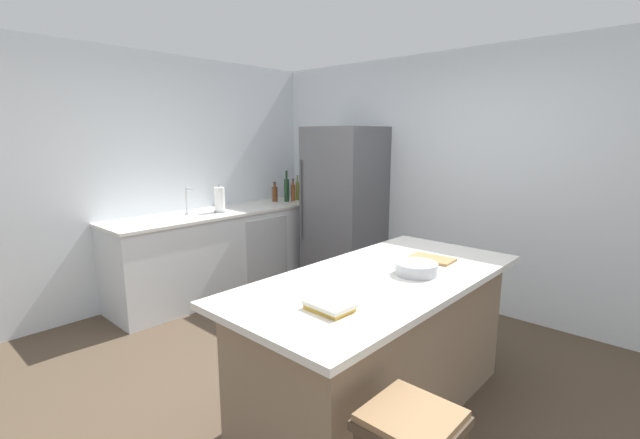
{
  "coord_description": "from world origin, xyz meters",
  "views": [
    {
      "loc": [
        1.97,
        -2.01,
        1.76
      ],
      "look_at": [
        -0.68,
        0.86,
        1.0
      ],
      "focal_mm": 24.25,
      "sensor_mm": 36.0,
      "label": 1
    }
  ],
  "objects_px": {
    "syrup_bottle": "(275,194)",
    "mixing_bowl": "(416,268)",
    "sink_faucet": "(187,200)",
    "cookbook_stack": "(330,306)",
    "olive_oil_bottle": "(298,190)",
    "soda_bottle": "(303,189)",
    "refrigerator": "(344,208)",
    "paper_towel_roll": "(220,200)",
    "vinegar_bottle": "(293,192)",
    "kitchen_island": "(380,343)",
    "wine_bottle": "(287,189)",
    "cutting_board": "(432,259)"
  },
  "relations": [
    {
      "from": "wine_bottle",
      "to": "mixing_bowl",
      "type": "relative_size",
      "value": 1.48
    },
    {
      "from": "kitchen_island",
      "to": "syrup_bottle",
      "type": "bearing_deg",
      "value": 150.86
    },
    {
      "from": "refrigerator",
      "to": "mixing_bowl",
      "type": "xyz_separation_m",
      "value": [
        1.86,
        -1.55,
        0.02
      ]
    },
    {
      "from": "sink_faucet",
      "to": "cookbook_stack",
      "type": "relative_size",
      "value": 1.25
    },
    {
      "from": "sink_faucet",
      "to": "wine_bottle",
      "type": "xyz_separation_m",
      "value": [
        0.07,
        1.37,
        -0.0
      ]
    },
    {
      "from": "sink_faucet",
      "to": "mixing_bowl",
      "type": "distance_m",
      "value": 2.78
    },
    {
      "from": "vinegar_bottle",
      "to": "cookbook_stack",
      "type": "relative_size",
      "value": 1.19
    },
    {
      "from": "kitchen_island",
      "to": "vinegar_bottle",
      "type": "height_order",
      "value": "vinegar_bottle"
    },
    {
      "from": "sink_faucet",
      "to": "wine_bottle",
      "type": "bearing_deg",
      "value": 86.92
    },
    {
      "from": "vinegar_bottle",
      "to": "mixing_bowl",
      "type": "xyz_separation_m",
      "value": [
        2.68,
        -1.51,
        -0.1
      ]
    },
    {
      "from": "olive_oil_bottle",
      "to": "syrup_bottle",
      "type": "relative_size",
      "value": 1.28
    },
    {
      "from": "kitchen_island",
      "to": "refrigerator",
      "type": "xyz_separation_m",
      "value": [
        -1.71,
        1.72,
        0.47
      ]
    },
    {
      "from": "wine_bottle",
      "to": "kitchen_island",
      "type": "bearing_deg",
      "value": -31.93
    },
    {
      "from": "cutting_board",
      "to": "soda_bottle",
      "type": "bearing_deg",
      "value": 152.49
    },
    {
      "from": "syrup_bottle",
      "to": "wine_bottle",
      "type": "bearing_deg",
      "value": 46.32
    },
    {
      "from": "sink_faucet",
      "to": "paper_towel_roll",
      "type": "distance_m",
      "value": 0.35
    },
    {
      "from": "olive_oil_bottle",
      "to": "kitchen_island",
      "type": "bearing_deg",
      "value": -34.92
    },
    {
      "from": "refrigerator",
      "to": "soda_bottle",
      "type": "bearing_deg",
      "value": 169.72
    },
    {
      "from": "paper_towel_roll",
      "to": "wine_bottle",
      "type": "xyz_separation_m",
      "value": [
        -0.03,
        1.03,
        0.02
      ]
    },
    {
      "from": "paper_towel_roll",
      "to": "syrup_bottle",
      "type": "xyz_separation_m",
      "value": [
        -0.14,
        0.92,
        -0.03
      ]
    },
    {
      "from": "wine_bottle",
      "to": "mixing_bowl",
      "type": "height_order",
      "value": "wine_bottle"
    },
    {
      "from": "olive_oil_bottle",
      "to": "soda_bottle",
      "type": "bearing_deg",
      "value": 79.28
    },
    {
      "from": "cutting_board",
      "to": "kitchen_island",
      "type": "bearing_deg",
      "value": -96.82
    },
    {
      "from": "refrigerator",
      "to": "sink_faucet",
      "type": "height_order",
      "value": "refrigerator"
    },
    {
      "from": "cookbook_stack",
      "to": "mixing_bowl",
      "type": "distance_m",
      "value": 0.79
    },
    {
      "from": "kitchen_island",
      "to": "cutting_board",
      "type": "height_order",
      "value": "cutting_board"
    },
    {
      "from": "wine_bottle",
      "to": "cutting_board",
      "type": "relative_size",
      "value": 1.26
    },
    {
      "from": "paper_towel_roll",
      "to": "wine_bottle",
      "type": "relative_size",
      "value": 0.8
    },
    {
      "from": "kitchen_island",
      "to": "mixing_bowl",
      "type": "xyz_separation_m",
      "value": [
        0.14,
        0.17,
        0.49
      ]
    },
    {
      "from": "paper_towel_roll",
      "to": "syrup_bottle",
      "type": "height_order",
      "value": "paper_towel_roll"
    },
    {
      "from": "syrup_bottle",
      "to": "soda_bottle",
      "type": "bearing_deg",
      "value": 71.99
    },
    {
      "from": "kitchen_island",
      "to": "syrup_bottle",
      "type": "distance_m",
      "value": 3.1
    },
    {
      "from": "kitchen_island",
      "to": "refrigerator",
      "type": "relative_size",
      "value": 1.11
    },
    {
      "from": "kitchen_island",
      "to": "vinegar_bottle",
      "type": "distance_m",
      "value": 3.1
    },
    {
      "from": "cookbook_stack",
      "to": "syrup_bottle",
      "type": "bearing_deg",
      "value": 142.88
    },
    {
      "from": "syrup_bottle",
      "to": "cookbook_stack",
      "type": "xyz_separation_m",
      "value": [
        2.78,
        -2.11,
        -0.1
      ]
    },
    {
      "from": "syrup_bottle",
      "to": "mixing_bowl",
      "type": "distance_m",
      "value": 3.1
    },
    {
      "from": "cutting_board",
      "to": "wine_bottle",
      "type": "bearing_deg",
      "value": 157.65
    },
    {
      "from": "refrigerator",
      "to": "soda_bottle",
      "type": "xyz_separation_m",
      "value": [
        -0.83,
        0.15,
        0.15
      ]
    },
    {
      "from": "sink_faucet",
      "to": "mixing_bowl",
      "type": "bearing_deg",
      "value": -1.22
    },
    {
      "from": "vinegar_bottle",
      "to": "cutting_board",
      "type": "xyz_separation_m",
      "value": [
        2.6,
        -1.17,
        -0.13
      ]
    },
    {
      "from": "paper_towel_roll",
      "to": "olive_oil_bottle",
      "type": "xyz_separation_m",
      "value": [
        -0.03,
        1.22,
        -0.01
      ]
    },
    {
      "from": "kitchen_island",
      "to": "mixing_bowl",
      "type": "height_order",
      "value": "mixing_bowl"
    },
    {
      "from": "wine_bottle",
      "to": "cutting_board",
      "type": "height_order",
      "value": "wine_bottle"
    },
    {
      "from": "sink_faucet",
      "to": "refrigerator",
      "type": "bearing_deg",
      "value": 58.38
    },
    {
      "from": "refrigerator",
      "to": "wine_bottle",
      "type": "relative_size",
      "value": 4.77
    },
    {
      "from": "vinegar_bottle",
      "to": "wine_bottle",
      "type": "bearing_deg",
      "value": -105.19
    },
    {
      "from": "refrigerator",
      "to": "paper_towel_roll",
      "type": "bearing_deg",
      "value": -125.05
    },
    {
      "from": "kitchen_island",
      "to": "soda_bottle",
      "type": "bearing_deg",
      "value": 143.6
    },
    {
      "from": "paper_towel_roll",
      "to": "vinegar_bottle",
      "type": "distance_m",
      "value": 1.12
    }
  ]
}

